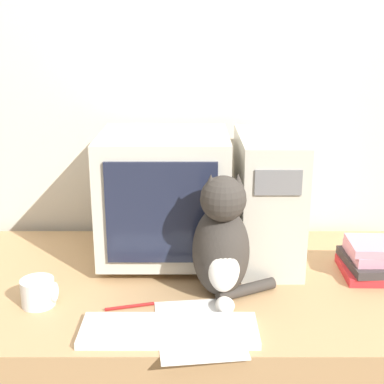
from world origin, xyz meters
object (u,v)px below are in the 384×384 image
(crt_monitor, at_px, (166,196))
(pen, at_px, (131,306))
(mug, at_px, (40,292))
(cat, at_px, (223,244))
(keyboard, at_px, (170,330))
(book_stack, at_px, (371,259))
(computer_tower, at_px, (268,198))

(crt_monitor, bearing_deg, pen, -103.80)
(mug, bearing_deg, cat, 6.44)
(cat, bearing_deg, keyboard, -129.23)
(crt_monitor, xyz_separation_m, pen, (-0.08, -0.34, -0.21))
(book_stack, bearing_deg, pen, -163.48)
(computer_tower, bearing_deg, keyboard, -122.65)
(pen, bearing_deg, mug, 175.89)
(keyboard, relative_size, book_stack, 2.07)
(crt_monitor, relative_size, book_stack, 1.94)
(pen, height_order, mug, mug)
(book_stack, distance_m, mug, 1.00)
(cat, relative_size, book_stack, 1.70)
(pen, bearing_deg, computer_tower, 39.50)
(book_stack, height_order, pen, book_stack)
(mug, bearing_deg, computer_tower, 25.90)
(keyboard, bearing_deg, mug, 158.28)
(crt_monitor, relative_size, computer_tower, 1.01)
(keyboard, height_order, cat, cat)
(computer_tower, distance_m, book_stack, 0.37)
(computer_tower, bearing_deg, pen, -140.50)
(crt_monitor, distance_m, pen, 0.41)
(mug, bearing_deg, pen, -4.11)
(keyboard, distance_m, mug, 0.40)
(keyboard, bearing_deg, computer_tower, 57.35)
(computer_tower, height_order, keyboard, computer_tower)
(book_stack, bearing_deg, computer_tower, 157.61)
(crt_monitor, height_order, keyboard, crt_monitor)
(keyboard, distance_m, cat, 0.29)
(crt_monitor, height_order, computer_tower, crt_monitor)
(keyboard, xyz_separation_m, pen, (-0.11, 0.13, -0.01))
(book_stack, xyz_separation_m, pen, (-0.73, -0.22, -0.04))
(computer_tower, xyz_separation_m, pen, (-0.42, -0.34, -0.20))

